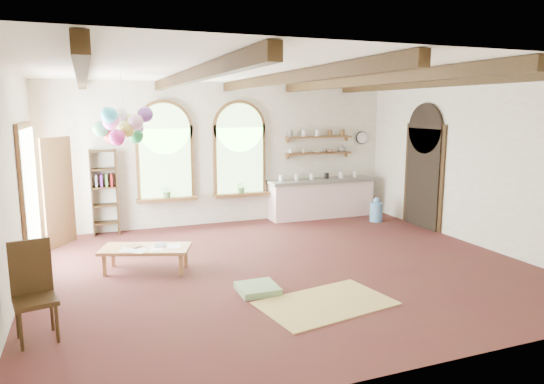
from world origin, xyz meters
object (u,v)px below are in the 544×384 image
kitchen_counter (321,198)px  balloon_cluster (123,125)px  coffee_table (146,250)px  side_chair (36,312)px

kitchen_counter → balloon_cluster: size_ratio=2.31×
coffee_table → balloon_cluster: balloon_cluster is taller
balloon_cluster → kitchen_counter: bearing=22.3°
side_chair → balloon_cluster: balloon_cluster is taller
kitchen_counter → balloon_cluster: bearing=-157.7°
side_chair → coffee_table: bearing=53.9°
balloon_cluster → coffee_table: bearing=-73.4°
coffee_table → balloon_cluster: size_ratio=1.33×
side_chair → balloon_cluster: 3.57m
kitchen_counter → side_chair: size_ratio=2.34×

